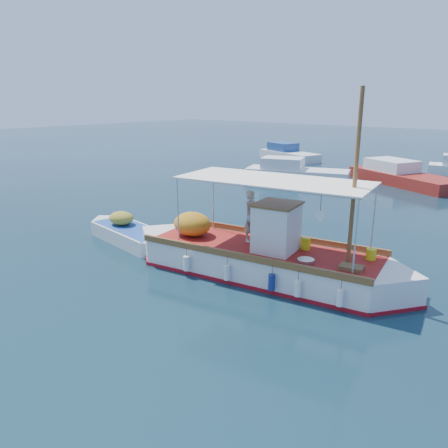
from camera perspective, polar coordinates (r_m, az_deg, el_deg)
The scene contains 6 objects.
ground at distance 15.55m, azimuth 3.06°, elevation -6.06°, with size 160.00×160.00×0.00m, color black.
fishing_caique at distance 15.11m, azimuth 4.69°, elevation -4.47°, with size 10.35×4.07×6.41m.
dinghy at distance 18.89m, azimuth -12.18°, elevation -1.42°, with size 5.53×2.08×1.36m.
bg_boat_nw at distance 33.05m, azimuth 9.12°, elevation 6.60°, with size 7.81×4.79×1.80m.
bg_boat_n at distance 33.44m, azimuth 22.12°, elevation 5.73°, with size 8.62×6.07×1.80m.
bg_boat_far_w at distance 43.85m, azimuth 8.33°, elevation 8.96°, with size 7.09×4.31×1.80m.
Camera 1 is at (8.58, -11.55, 5.88)m, focal length 35.00 mm.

